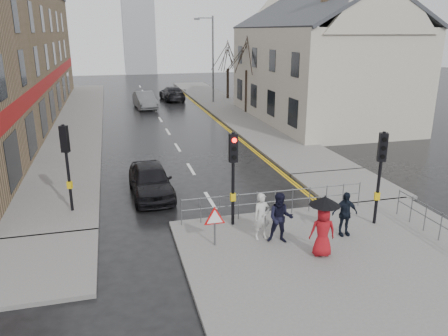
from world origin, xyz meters
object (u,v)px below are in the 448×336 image
car_mid (145,100)px  pedestrian_a (262,216)px  pedestrian_d (345,214)px  pedestrian_with_umbrella (323,223)px  car_parked (151,180)px  pedestrian_b (280,218)px

car_mid → pedestrian_a: bearing=-92.5°
car_mid → pedestrian_d: bearing=-86.9°
pedestrian_with_umbrella → car_parked: size_ratio=0.47×
pedestrian_with_umbrella → car_parked: bearing=123.9°
pedestrian_a → car_parked: (-3.17, 5.29, -0.23)m
pedestrian_with_umbrella → car_parked: (-4.59, 6.85, -0.52)m
car_mid → pedestrian_b: bearing=-91.5°
pedestrian_a → car_parked: size_ratio=0.38×
pedestrian_d → car_mid: bearing=102.7°
pedestrian_b → car_parked: (-3.67, 5.69, -0.29)m
pedestrian_with_umbrella → pedestrian_b: bearing=128.7°
pedestrian_a → pedestrian_with_umbrella: bearing=-53.6°
pedestrian_with_umbrella → car_mid: bearing=95.8°
pedestrian_b → car_mid: size_ratio=0.37×
pedestrian_b → pedestrian_d: pedestrian_b is taller
pedestrian_a → car_mid: 27.82m
car_parked → car_mid: size_ratio=0.91×
car_parked → car_mid: (1.61, 22.48, 0.05)m
pedestrian_a → pedestrian_with_umbrella: size_ratio=0.82×
pedestrian_with_umbrella → pedestrian_d: 1.80m
pedestrian_a → pedestrian_with_umbrella: (1.43, -1.56, 0.29)m
pedestrian_a → pedestrian_d: (2.80, -0.44, -0.02)m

